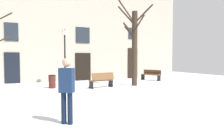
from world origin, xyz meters
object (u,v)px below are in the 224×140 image
(streetlamp, at_px, (65,51))
(bench_near_center_tree, at_px, (102,80))
(tree_foreground, at_px, (134,45))
(person_strolling, at_px, (67,87))
(bench_far_corner, at_px, (151,75))
(litter_bin, at_px, (52,81))

(streetlamp, height_order, bench_near_center_tree, streetlamp)
(tree_foreground, distance_m, person_strolling, 8.77)
(tree_foreground, bearing_deg, bench_far_corner, 38.52)
(streetlamp, bearing_deg, person_strolling, -101.15)
(litter_bin, height_order, bench_near_center_tree, bench_near_center_tree)
(litter_bin, height_order, person_strolling, person_strolling)
(person_strolling, bearing_deg, litter_bin, -58.36)
(streetlamp, relative_size, bench_far_corner, 2.16)
(bench_far_corner, bearing_deg, streetlamp, -109.15)
(person_strolling, bearing_deg, tree_foreground, -95.53)
(bench_near_center_tree, bearing_deg, litter_bin, -32.30)
(streetlamp, bearing_deg, litter_bin, -129.61)
(streetlamp, bearing_deg, tree_foreground, -28.07)
(person_strolling, bearing_deg, streetlamp, -64.43)
(streetlamp, distance_m, bench_near_center_tree, 3.46)
(tree_foreground, xyz_separation_m, person_strolling, (-5.78, -6.37, -1.71))
(tree_foreground, distance_m, streetlamp, 4.66)
(tree_foreground, bearing_deg, streetlamp, 151.93)
(bench_far_corner, height_order, person_strolling, person_strolling)
(streetlamp, xyz_separation_m, person_strolling, (-1.69, -8.55, -1.33))
(bench_far_corner, bearing_deg, person_strolling, -65.88)
(tree_foreground, bearing_deg, litter_bin, 169.71)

